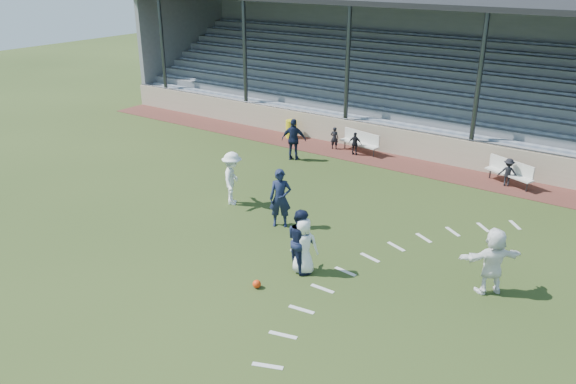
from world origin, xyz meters
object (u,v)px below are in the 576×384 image
object	(u,v)px
player_navy_lead	(280,198)
trash_bin	(291,129)
bench_right	(510,170)
football	(257,284)
player_white_lead	(304,246)
bench_left	(361,140)

from	to	relation	value
player_navy_lead	trash_bin	bearing A→B (deg)	91.79
player_navy_lead	bench_right	bearing A→B (deg)	26.68
football	player_navy_lead	size ratio (longest dim) A/B	0.12
bench_right	player_navy_lead	size ratio (longest dim) A/B	1.01
bench_right	player_white_lead	bearing A→B (deg)	-83.79
bench_left	player_navy_lead	distance (m)	8.47
bench_right	player_white_lead	xyz separation A→B (m)	(-3.00, -10.20, 0.25)
trash_bin	player_navy_lead	bearing A→B (deg)	-57.80
bench_right	football	xyz separation A→B (m)	(-3.57, -11.63, -0.47)
bench_right	player_white_lead	size ratio (longest dim) A/B	1.20
football	trash_bin	bearing A→B (deg)	120.40
trash_bin	football	world-z (taller)	trash_bin
bench_right	player_navy_lead	xyz separation A→B (m)	(-5.26, -8.13, 0.40)
bench_left	bench_right	world-z (taller)	same
player_white_lead	player_navy_lead	distance (m)	3.07
trash_bin	player_white_lead	size ratio (longest dim) A/B	0.52
player_white_lead	player_navy_lead	size ratio (longest dim) A/B	0.84
bench_right	player_white_lead	distance (m)	10.63
bench_right	trash_bin	bearing A→B (deg)	-158.96
trash_bin	player_white_lead	bearing A→B (deg)	-54.20
bench_left	trash_bin	distance (m)	3.89
trash_bin	player_navy_lead	world-z (taller)	player_navy_lead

